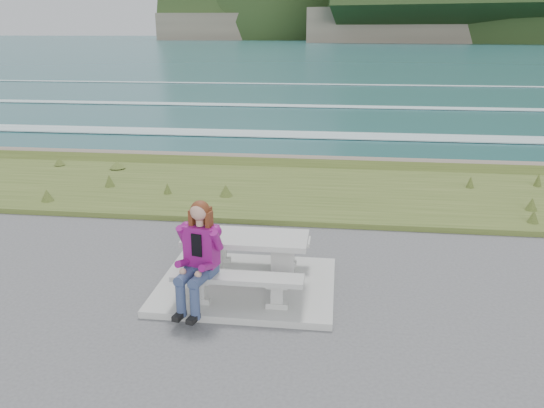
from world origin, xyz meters
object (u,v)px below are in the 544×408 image
at_px(bench_landward, 237,282).
at_px(seated_woman, 197,271).
at_px(picnic_table, 246,246).
at_px(bench_seaward, 254,243).

height_order(bench_landward, seated_woman, seated_woman).
distance_m(picnic_table, bench_seaward, 0.74).
height_order(picnic_table, seated_woman, seated_woman).
distance_m(picnic_table, bench_landward, 0.74).
distance_m(bench_seaward, seated_woman, 1.63).
height_order(picnic_table, bench_seaward, picnic_table).
height_order(picnic_table, bench_landward, picnic_table).
bearing_deg(bench_landward, bench_seaward, 90.00).
distance_m(picnic_table, seated_woman, 0.99).
distance_m(bench_landward, seated_woman, 0.57).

